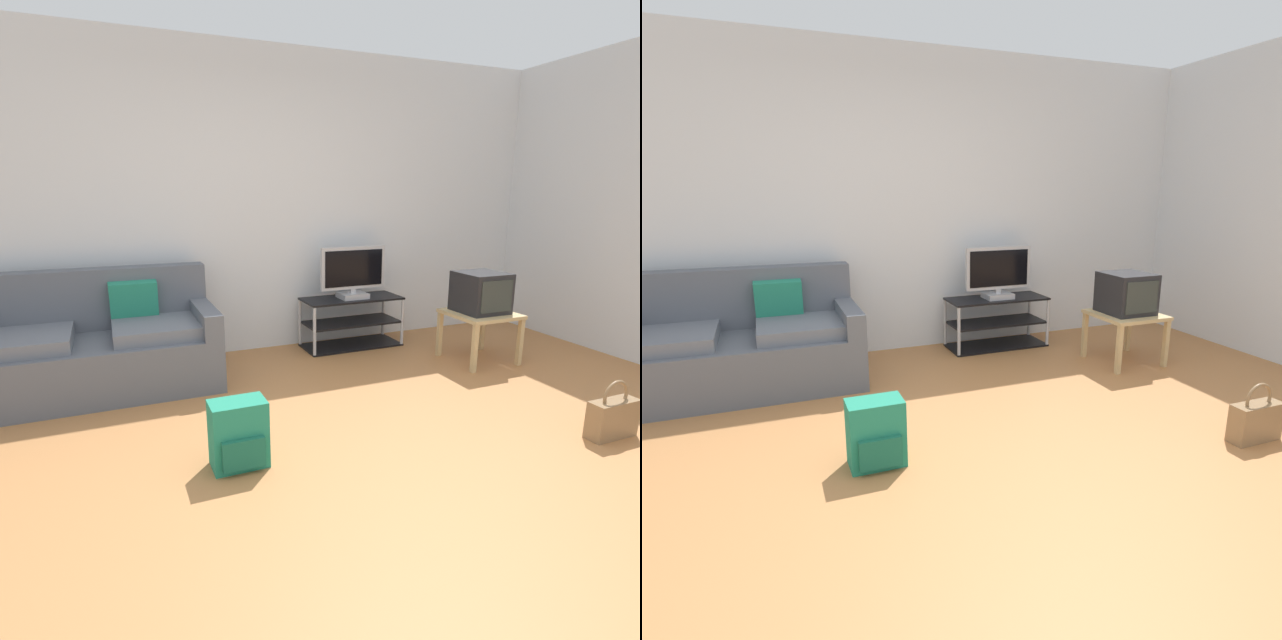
{
  "view_description": "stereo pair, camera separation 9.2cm",
  "coord_description": "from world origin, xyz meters",
  "views": [
    {
      "loc": [
        -1.2,
        -2.14,
        1.47
      ],
      "look_at": [
        0.19,
        1.17,
        0.56
      ],
      "focal_mm": 28.51,
      "sensor_mm": 36.0,
      "label": 1
    },
    {
      "loc": [
        -1.12,
        -2.17,
        1.47
      ],
      "look_at": [
        0.19,
        1.17,
        0.56
      ],
      "focal_mm": 28.51,
      "sensor_mm": 36.0,
      "label": 2
    }
  ],
  "objects": [
    {
      "name": "flat_tv",
      "position": [
        0.92,
        2.11,
        0.72
      ],
      "size": [
        0.65,
        0.22,
        0.49
      ],
      "color": "#B2B2B7",
      "rests_on": "tv_stand"
    },
    {
      "name": "handbag",
      "position": [
        1.56,
        -0.19,
        0.13
      ],
      "size": [
        0.33,
        0.12,
        0.37
      ],
      "rotation": [
        0.0,
        0.0,
        0.29
      ],
      "color": "olive",
      "rests_on": "ground_plane"
    },
    {
      "name": "wall_back",
      "position": [
        0.0,
        2.45,
        1.35
      ],
      "size": [
        9.0,
        0.1,
        2.7
      ],
      "primitive_type": "cube",
      "color": "silver",
      "rests_on": "ground_plane"
    },
    {
      "name": "couch",
      "position": [
        -1.35,
        1.91,
        0.32
      ],
      "size": [
        1.78,
        0.88,
        0.88
      ],
      "color": "#565B66",
      "rests_on": "ground_plane"
    },
    {
      "name": "ground_plane",
      "position": [
        0.0,
        0.0,
        -0.01
      ],
      "size": [
        9.0,
        9.8,
        0.02
      ],
      "primitive_type": "cube",
      "color": "#B27542"
    },
    {
      "name": "backpack",
      "position": [
        -0.64,
        0.36,
        0.19
      ],
      "size": [
        0.3,
        0.26,
        0.38
      ],
      "rotation": [
        0.0,
        0.0,
        0.07
      ],
      "color": "#238466",
      "rests_on": "ground_plane"
    },
    {
      "name": "crt_tv",
      "position": [
        1.77,
        1.32,
        0.62
      ],
      "size": [
        0.39,
        0.4,
        0.35
      ],
      "color": "#232326",
      "rests_on": "side_table"
    },
    {
      "name": "tv_stand",
      "position": [
        0.92,
        2.13,
        0.24
      ],
      "size": [
        0.95,
        0.4,
        0.48
      ],
      "color": "black",
      "rests_on": "ground_plane"
    },
    {
      "name": "side_table",
      "position": [
        1.77,
        1.3,
        0.38
      ],
      "size": [
        0.54,
        0.54,
        0.44
      ],
      "color": "tan",
      "rests_on": "ground_plane"
    }
  ]
}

